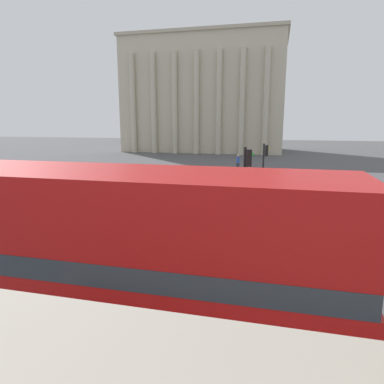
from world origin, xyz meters
The scene contains 7 objects.
double_decker_bus centered at (-3.45, 4.17, 2.33)m, with size 10.25×2.62×4.16m.
plaza_building_left centered at (-12.81, 59.55, 9.71)m, with size 27.76×14.70×19.43m.
traffic_light_near centered at (-1.26, 11.97, 2.68)m, with size 0.42×0.24×4.13m.
traffic_light_mid centered at (-0.79, 20.27, 2.47)m, with size 0.42×0.24×3.77m.
car_navy centered at (5.25, 23.67, 0.70)m, with size 4.20×1.93×1.35m.
pedestrian_blue centered at (-3.96, 33.79, 1.03)m, with size 0.32×0.32×1.78m.
pedestrian_black centered at (-2.10, 25.16, 0.99)m, with size 0.32×0.32×1.72m.
Camera 1 is at (-0.09, -2.25, 5.15)m, focal length 32.00 mm.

